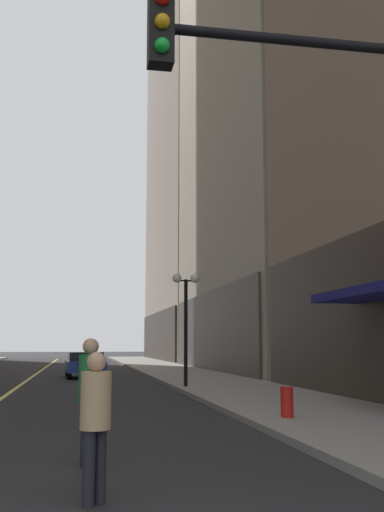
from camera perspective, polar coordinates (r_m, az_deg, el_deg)
name	(u,v)px	position (r m, az deg, el deg)	size (l,w,h in m)	color
ground_plane	(38,373)	(38.50, -14.27, -10.58)	(200.00, 200.00, 0.00)	#262628
sidewalk_right	(173,370)	(38.86, -1.82, -10.70)	(4.50, 78.00, 0.15)	gray
lane_centre_stripe	(38,373)	(38.50, -14.27, -10.58)	(0.16, 70.00, 0.01)	#E5D64C
car_blue	(85,364)	(32.39, -10.01, -9.92)	(2.12, 4.28, 1.32)	navy
pedestrian_in_green_parka	(90,390)	(9.16, -9.58, -12.31)	(0.47, 0.47, 1.81)	black
pedestrian_in_tan_trench	(96,415)	(7.01, -9.05, -14.52)	(0.48, 0.48, 1.64)	black
traffic_light_near_right	(347,165)	(7.19, 14.39, 8.27)	(3.43, 0.35, 5.65)	black
street_lamp_right_mid	(186,304)	(23.38, -0.59, -4.51)	(1.06, 0.36, 4.43)	black
fire_hydrant_right	(287,405)	(13.77, 8.92, -13.70)	(0.28, 0.28, 0.80)	red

